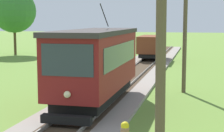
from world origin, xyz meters
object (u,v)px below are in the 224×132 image
utility_pole_mid (185,30)px  utility_pole_near_tram (161,59)px  red_tram (96,63)px  tree_left_far (14,11)px  freight_car (152,46)px

utility_pole_mid → utility_pole_near_tram: bearing=-90.0°
utility_pole_near_tram → utility_pole_mid: (0.00, 13.41, 0.33)m
red_tram → utility_pole_near_tram: utility_pole_near_tram is taller
utility_pole_mid → tree_left_far: 29.01m
freight_car → utility_pole_near_tram: 30.02m
freight_car → tree_left_far: bearing=169.5°
utility_pole_near_tram → utility_pole_mid: utility_pole_mid is taller
tree_left_far → utility_pole_near_tram: bearing=-56.9°
red_tram → utility_pole_near_tram: size_ratio=1.30×
freight_car → tree_left_far: (-17.40, 3.21, 3.82)m
utility_pole_mid → red_tram: bearing=-130.2°
red_tram → tree_left_far: tree_left_far is taller
tree_left_far → utility_pole_mid: bearing=-42.3°
utility_pole_near_tram → utility_pole_mid: size_ratio=0.91×
utility_pole_mid → tree_left_far: bearing=137.7°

